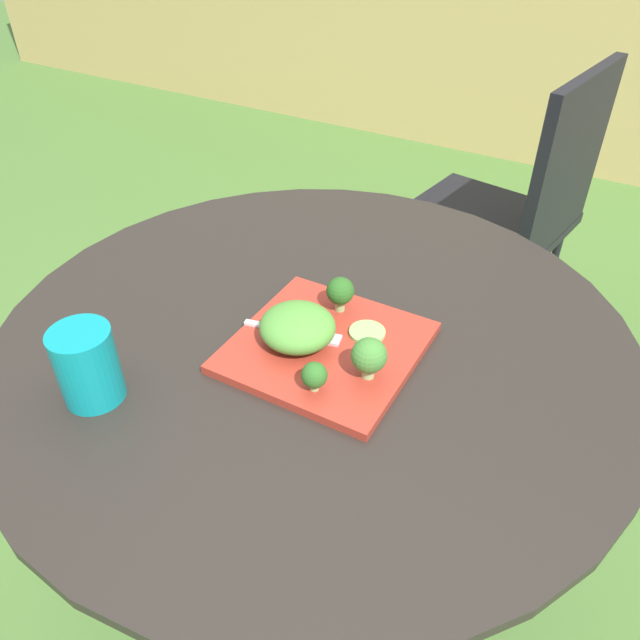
% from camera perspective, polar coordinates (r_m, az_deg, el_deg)
% --- Properties ---
extents(ground_plane, '(12.00, 12.00, 0.00)m').
position_cam_1_polar(ground_plane, '(1.52, -0.37, -22.43)').
color(ground_plane, '#4C7533').
extents(patio_table, '(1.00, 1.00, 0.72)m').
position_cam_1_polar(patio_table, '(1.13, -0.47, -10.03)').
color(patio_table, '#28231E').
rests_on(patio_table, ground_plane).
extents(patio_chair, '(0.51, 0.51, 0.90)m').
position_cam_1_polar(patio_chair, '(1.83, 17.70, 10.18)').
color(patio_chair, black).
rests_on(patio_chair, ground_plane).
extents(salad_plate, '(0.26, 0.26, 0.01)m').
position_cam_1_polar(salad_plate, '(0.93, 0.56, -2.52)').
color(salad_plate, '#AD3323').
rests_on(salad_plate, patio_table).
extents(drinking_glass, '(0.08, 0.08, 0.11)m').
position_cam_1_polar(drinking_glass, '(0.89, -20.57, -4.21)').
color(drinking_glass, '#0F8C93').
rests_on(drinking_glass, patio_table).
extents(fork, '(0.15, 0.05, 0.00)m').
position_cam_1_polar(fork, '(0.94, -1.71, -1.23)').
color(fork, silver).
rests_on(fork, salad_plate).
extents(lettuce_mound, '(0.11, 0.11, 0.06)m').
position_cam_1_polar(lettuce_mound, '(0.91, -1.84, -0.73)').
color(lettuce_mound, '#519338').
rests_on(lettuce_mound, salad_plate).
extents(broccoli_floret_0, '(0.05, 0.05, 0.06)m').
position_cam_1_polar(broccoli_floret_0, '(0.85, 4.54, -3.33)').
color(broccoli_floret_0, '#99B770').
rests_on(broccoli_floret_0, salad_plate).
extents(broccoli_floret_1, '(0.04, 0.04, 0.04)m').
position_cam_1_polar(broccoli_floret_1, '(0.84, -0.53, -5.13)').
color(broccoli_floret_1, '#99B770').
rests_on(broccoli_floret_1, salad_plate).
extents(broccoli_floret_2, '(0.04, 0.04, 0.06)m').
position_cam_1_polar(broccoli_floret_2, '(0.97, 1.88, 2.64)').
color(broccoli_floret_2, '#99B770').
rests_on(broccoli_floret_2, salad_plate).
extents(cucumber_slice_0, '(0.06, 0.06, 0.01)m').
position_cam_1_polar(cucumber_slice_0, '(0.94, 4.37, -1.14)').
color(cucumber_slice_0, '#8EB766').
rests_on(cucumber_slice_0, salad_plate).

